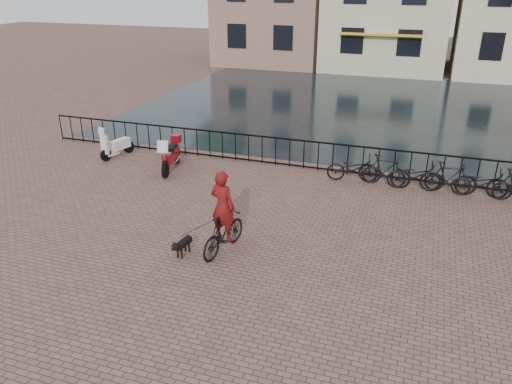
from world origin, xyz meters
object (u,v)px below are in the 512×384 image
(cyclist, at_px, (223,217))
(dog, at_px, (183,246))
(motorcycle, at_px, (171,151))
(scooter, at_px, (116,140))

(cyclist, xyz_separation_m, dog, (-0.86, -0.45, -0.68))
(dog, height_order, motorcycle, motorcycle)
(motorcycle, xyz_separation_m, scooter, (-2.50, 0.56, -0.03))
(motorcycle, bearing_deg, cyclist, -62.09)
(scooter, bearing_deg, motorcycle, 3.12)
(cyclist, xyz_separation_m, scooter, (-6.27, 5.03, -0.29))
(cyclist, height_order, dog, cyclist)
(cyclist, height_order, scooter, cyclist)
(cyclist, bearing_deg, scooter, -27.61)
(dog, bearing_deg, cyclist, 33.85)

